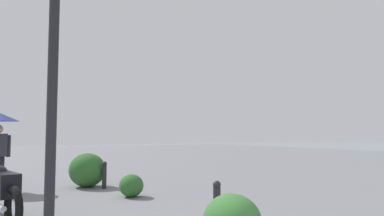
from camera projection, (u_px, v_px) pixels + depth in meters
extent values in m
cylinder|color=#232328|center=(52.00, 105.00, 4.92)|extent=(0.14, 0.14, 3.77)
torus|color=black|center=(13.00, 208.00, 5.74)|extent=(0.73, 0.24, 0.72)
cube|color=black|center=(2.00, 183.00, 6.26)|extent=(1.14, 0.50, 0.40)
cylinder|color=black|center=(1.00, 173.00, 9.39)|extent=(0.14, 0.14, 0.90)
cylinder|color=#2D2D38|center=(9.00, 146.00, 9.55)|extent=(0.10, 0.10, 0.58)
cylinder|color=#232328|center=(217.00, 208.00, 5.69)|extent=(0.12, 0.12, 0.64)
sphere|color=#232328|center=(217.00, 185.00, 5.71)|extent=(0.13, 0.13, 0.13)
cylinder|color=#232328|center=(104.00, 177.00, 9.65)|extent=(0.12, 0.12, 0.63)
sphere|color=#232328|center=(105.00, 164.00, 9.68)|extent=(0.13, 0.13, 0.13)
ellipsoid|color=#2D6628|center=(131.00, 186.00, 8.41)|extent=(0.62, 0.56, 0.53)
ellipsoid|color=#2D6628|center=(87.00, 170.00, 9.96)|extent=(1.10, 0.99, 0.93)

